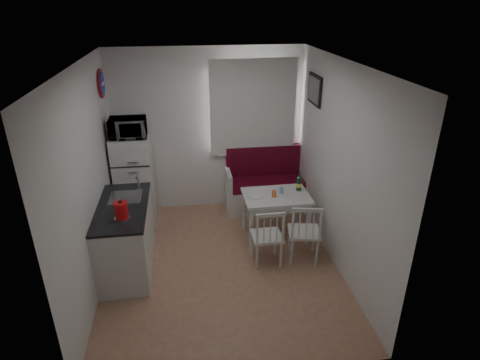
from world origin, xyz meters
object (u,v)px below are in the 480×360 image
object	(u,v)px
wine_bottle	(299,181)
chair_left	(268,232)
kitchen_counter	(126,237)
kettle	(121,210)
fridge	(134,179)
microwave	(128,128)
dining_table	(276,200)
chair_right	(307,228)
bench	(269,188)

from	to	relation	value
wine_bottle	chair_left	bearing A→B (deg)	-128.47
kitchen_counter	kettle	distance (m)	0.66
fridge	wine_bottle	bearing A→B (deg)	-17.11
kitchen_counter	wine_bottle	size ratio (longest dim) A/B	4.50
microwave	wine_bottle	distance (m)	2.58
wine_bottle	dining_table	bearing A→B (deg)	-164.05
chair_left	fridge	xyz separation A→B (m)	(-1.78, 1.49, 0.18)
dining_table	chair_right	world-z (taller)	chair_right
dining_table	wine_bottle	distance (m)	0.43
kitchen_counter	dining_table	xyz separation A→B (m)	(2.05, 0.41, 0.16)
kitchen_counter	fridge	size ratio (longest dim) A/B	0.95
dining_table	fridge	distance (m)	2.20
kitchen_counter	chair_right	xyz separation A→B (m)	(2.30, -0.25, 0.08)
kitchen_counter	dining_table	size ratio (longest dim) A/B	1.41
microwave	wine_bottle	xyz separation A→B (m)	(2.38, -0.68, -0.69)
kettle	dining_table	bearing A→B (deg)	20.55
dining_table	chair_right	xyz separation A→B (m)	(0.25, -0.66, -0.08)
bench	chair_right	xyz separation A→B (m)	(0.15, -1.61, 0.19)
dining_table	chair_right	size ratio (longest dim) A/B	2.00
kitchen_counter	kettle	size ratio (longest dim) A/B	5.45
chair_right	kettle	xyz separation A→B (m)	(-2.25, -0.09, 0.49)
kitchen_counter	fridge	distance (m)	1.27
chair_right	bench	bearing A→B (deg)	105.42
fridge	microwave	xyz separation A→B (m)	(0.00, -0.05, 0.84)
bench	fridge	size ratio (longest dim) A/B	1.04
dining_table	fridge	bearing A→B (deg)	157.16
dining_table	kitchen_counter	bearing A→B (deg)	-169.25
kitchen_counter	bench	world-z (taller)	kitchen_counter
bench	chair_left	world-z (taller)	bench
dining_table	microwave	size ratio (longest dim) A/B	1.81
bench	chair_left	distance (m)	1.65
dining_table	wine_bottle	xyz separation A→B (m)	(0.35, 0.10, 0.22)
dining_table	chair_left	xyz separation A→B (m)	(-0.25, -0.66, -0.11)
chair_right	microwave	bearing A→B (deg)	157.83
bench	dining_table	xyz separation A→B (m)	(-0.10, -0.95, 0.28)
fridge	microwave	distance (m)	0.84
kettle	wine_bottle	xyz separation A→B (m)	(2.35, 0.85, -0.18)
dining_table	microwave	distance (m)	2.37
microwave	fridge	bearing A→B (deg)	90.00
chair_right	wine_bottle	world-z (taller)	wine_bottle
microwave	wine_bottle	size ratio (longest dim) A/B	1.76
kitchen_counter	chair_left	xyz separation A→B (m)	(1.80, -0.25, 0.06)
kettle	chair_right	bearing A→B (deg)	2.35
kitchen_counter	fridge	bearing A→B (deg)	89.10
kitchen_counter	dining_table	world-z (taller)	kitchen_counter
bench	chair_left	size ratio (longest dim) A/B	3.25
chair_left	kettle	world-z (taller)	kettle
fridge	microwave	size ratio (longest dim) A/B	2.69
chair_left	dining_table	bearing A→B (deg)	67.52
fridge	kettle	size ratio (longest dim) A/B	5.74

